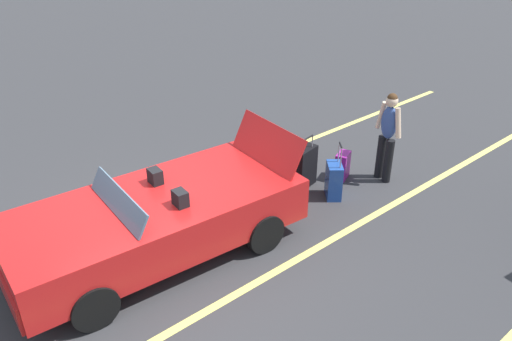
{
  "coord_description": "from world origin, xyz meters",
  "views": [
    {
      "loc": [
        2.86,
        5.5,
        4.67
      ],
      "look_at": [
        -1.8,
        0.03,
        0.75
      ],
      "focal_mm": 36.29,
      "sensor_mm": 36.0,
      "label": 1
    }
  ],
  "objects_px": {
    "convertible_car": "(144,224)",
    "traveler_person": "(388,133)",
    "suitcase_large_black": "(303,167)",
    "suitcase_small_carryon": "(343,166)",
    "suitcase_medium_bright": "(334,181)"
  },
  "relations": [
    {
      "from": "convertible_car",
      "to": "traveler_person",
      "type": "relative_size",
      "value": 2.6
    },
    {
      "from": "suitcase_large_black",
      "to": "traveler_person",
      "type": "distance_m",
      "value": 1.59
    },
    {
      "from": "suitcase_small_carryon",
      "to": "convertible_car",
      "type": "bearing_deg",
      "value": 62.7
    },
    {
      "from": "suitcase_large_black",
      "to": "traveler_person",
      "type": "relative_size",
      "value": 0.59
    },
    {
      "from": "convertible_car",
      "to": "suitcase_large_black",
      "type": "relative_size",
      "value": 4.44
    },
    {
      "from": "suitcase_medium_bright",
      "to": "traveler_person",
      "type": "relative_size",
      "value": 0.6
    },
    {
      "from": "convertible_car",
      "to": "suitcase_medium_bright",
      "type": "bearing_deg",
      "value": 174.43
    },
    {
      "from": "suitcase_large_black",
      "to": "traveler_person",
      "type": "xyz_separation_m",
      "value": [
        -1.26,
        0.79,
        0.56
      ]
    },
    {
      "from": "suitcase_small_carryon",
      "to": "traveler_person",
      "type": "xyz_separation_m",
      "value": [
        -0.52,
        0.51,
        0.68
      ]
    },
    {
      "from": "convertible_car",
      "to": "suitcase_medium_bright",
      "type": "distance_m",
      "value": 3.36
    },
    {
      "from": "suitcase_large_black",
      "to": "suitcase_small_carryon",
      "type": "xyz_separation_m",
      "value": [
        -0.74,
        0.28,
        -0.12
      ]
    },
    {
      "from": "suitcase_large_black",
      "to": "suitcase_small_carryon",
      "type": "height_order",
      "value": "suitcase_large_black"
    },
    {
      "from": "suitcase_medium_bright",
      "to": "suitcase_small_carryon",
      "type": "height_order",
      "value": "suitcase_medium_bright"
    },
    {
      "from": "suitcase_medium_bright",
      "to": "suitcase_large_black",
      "type": "bearing_deg",
      "value": -39.98
    },
    {
      "from": "convertible_car",
      "to": "traveler_person",
      "type": "bearing_deg",
      "value": 174.77
    }
  ]
}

